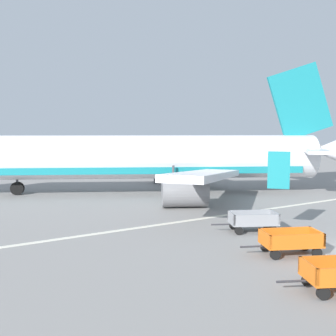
# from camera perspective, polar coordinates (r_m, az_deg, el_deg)

# --- Properties ---
(apron_stripe) EXTENTS (120.00, 0.36, 0.01)m
(apron_stripe) POSITION_cam_1_polar(r_m,az_deg,el_deg) (26.23, 6.27, -6.76)
(apron_stripe) COLOR silver
(apron_stripe) RESTS_ON ground
(airplane) EXTENTS (34.84, 28.83, 11.34)m
(airplane) POSITION_cam_1_polar(r_m,az_deg,el_deg) (35.31, -1.96, 1.39)
(airplane) COLOR silver
(airplane) RESTS_ON ground
(baggage_cart_second_in_row) EXTENTS (3.54, 2.31, 1.07)m
(baggage_cart_second_in_row) POSITION_cam_1_polar(r_m,az_deg,el_deg) (19.10, 16.61, -9.72)
(baggage_cart_second_in_row) COLOR orange
(baggage_cart_second_in_row) RESTS_ON ground
(baggage_cart_third_in_row) EXTENTS (3.50, 2.38, 1.07)m
(baggage_cart_third_in_row) POSITION_cam_1_polar(r_m,az_deg,el_deg) (22.76, 11.69, -7.17)
(baggage_cart_third_in_row) COLOR gray
(baggage_cart_third_in_row) RESTS_ON ground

